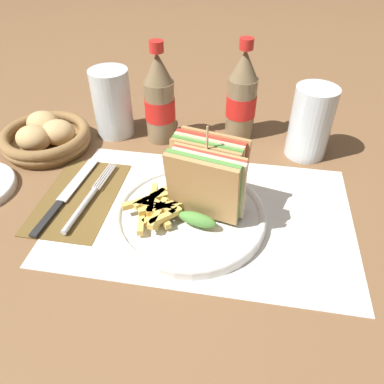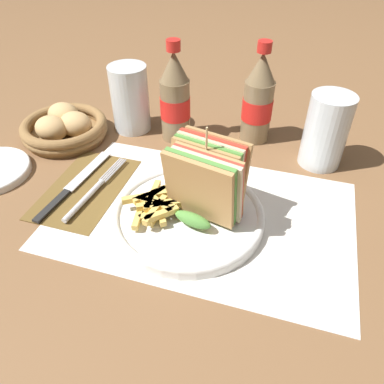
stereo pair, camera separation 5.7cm
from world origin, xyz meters
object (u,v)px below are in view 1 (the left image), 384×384
fork (86,202)px  bread_basket (46,137)px  club_sandwich (206,179)px  coke_bottle_near (160,100)px  plate_main (190,215)px  coke_bottle_far (242,97)px  glass_far (113,107)px  glass_near (310,127)px  knife (66,195)px

fork → bread_basket: bread_basket is taller
club_sandwich → bread_basket: size_ratio=0.83×
coke_bottle_near → plate_main: bearing=-66.7°
club_sandwich → fork: bearing=-176.5°
plate_main → club_sandwich: bearing=37.5°
fork → coke_bottle_far: bearing=54.5°
fork → glass_far: 0.23m
plate_main → glass_far: size_ratio=1.75×
plate_main → glass_near: glass_near is taller
knife → bread_basket: 0.17m
plate_main → club_sandwich: 0.07m
plate_main → glass_near: (0.18, 0.22, 0.05)m
knife → plate_main: bearing=0.1°
fork → coke_bottle_near: coke_bottle_near is taller
knife → glass_near: bearing=31.9°
club_sandwich → coke_bottle_far: (0.03, 0.25, 0.01)m
plate_main → glass_near: bearing=49.7°
coke_bottle_far → glass_far: 0.25m
plate_main → coke_bottle_far: 0.28m
plate_main → coke_bottle_far: bearing=78.2°
knife → glass_near: glass_near is taller
plate_main → coke_bottle_far: coke_bottle_far is taller
knife → glass_far: glass_far is taller
glass_far → club_sandwich: bearing=-45.0°
plate_main → coke_bottle_near: bearing=113.3°
plate_main → knife: 0.21m
knife → glass_near: size_ratio=1.51×
coke_bottle_far → glass_near: bearing=-20.6°
fork → knife: 0.04m
knife → glass_far: (0.02, 0.21, 0.05)m
fork → glass_far: size_ratio=1.32×
plate_main → coke_bottle_near: 0.26m
glass_far → bread_basket: 0.14m
knife → coke_bottle_far: (0.27, 0.25, 0.08)m
fork → knife: (-0.04, 0.01, -0.00)m
plate_main → bread_basket: size_ratio=1.38×
club_sandwich → coke_bottle_near: (-0.12, 0.21, 0.01)m
club_sandwich → glass_far: 0.31m
coke_bottle_near → coke_bottle_far: 0.16m
coke_bottle_far → glass_near: coke_bottle_far is taller
glass_near → glass_far: (-0.38, 0.01, 0.00)m
fork → knife: size_ratio=0.87×
fork → coke_bottle_near: size_ratio=0.91×
fork → coke_bottle_far: coke_bottle_far is taller
coke_bottle_near → glass_far: bearing=176.6°
coke_bottle_near → bread_basket: 0.23m
club_sandwich → glass_near: size_ratio=1.05×
knife → coke_bottle_far: size_ratio=1.04×
glass_far → bread_basket: size_ratio=0.79×
glass_far → fork: bearing=-83.7°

